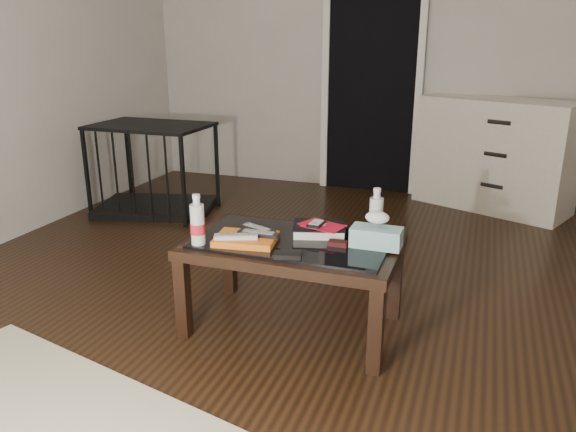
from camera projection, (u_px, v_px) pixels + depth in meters
name	position (u px, v px, depth m)	size (l,w,h in m)	color
ground	(346.00, 311.00, 2.96)	(5.00, 5.00, 0.00)	black
doorway	(372.00, 77.00, 4.98)	(0.90, 0.08, 2.07)	black
coffee_table	(293.00, 252.00, 2.68)	(1.00, 0.60, 0.46)	black
dresser	(495.00, 154.00, 4.60)	(1.30, 0.94, 0.90)	beige
pet_crate	(155.00, 183.00, 4.56)	(1.02, 0.81, 0.71)	black
magazines	(246.00, 239.00, 2.62)	(0.28, 0.21, 0.03)	orange
remote_silver	(236.00, 236.00, 2.58)	(0.20, 0.05, 0.02)	#B7B7BC
remote_black_front	(259.00, 233.00, 2.62)	(0.20, 0.05, 0.02)	black
remote_black_back	(257.00, 229.00, 2.69)	(0.20, 0.05, 0.02)	black
textbook	(319.00, 229.00, 2.73)	(0.25, 0.20, 0.05)	black
dvd_mailers	(321.00, 225.00, 2.72)	(0.19, 0.14, 0.01)	#B80C24
ipod	(316.00, 223.00, 2.70)	(0.06, 0.10, 0.02)	black
flip_phone	(338.00, 243.00, 2.58)	(0.09, 0.05, 0.02)	black
wallet	(288.00, 255.00, 2.45)	(0.12, 0.07, 0.02)	black
water_bottle_left	(197.00, 220.00, 2.57)	(0.07, 0.07, 0.24)	silver
water_bottle_right	(376.00, 212.00, 2.67)	(0.07, 0.07, 0.24)	silver
tissue_box	(376.00, 237.00, 2.56)	(0.23, 0.12, 0.09)	teal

